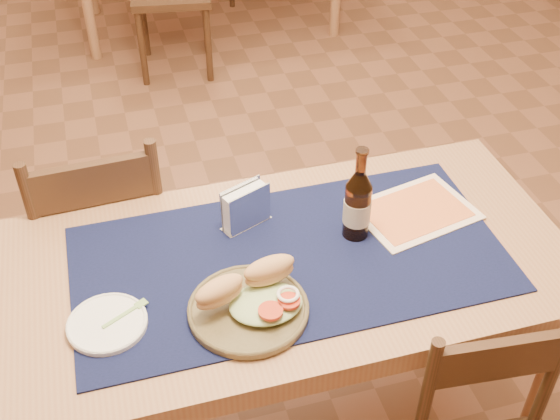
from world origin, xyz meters
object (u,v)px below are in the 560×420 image
object	(u,v)px
main_table	(289,280)
napkin_holder	(246,208)
beer_bottle	(357,204)
sandwich_plate	(252,301)
chair_main_far	(104,236)

from	to	relation	value
main_table	napkin_holder	size ratio (longest dim) A/B	9.93
beer_bottle	sandwich_plate	bearing A→B (deg)	-150.06
main_table	beer_bottle	xyz separation A→B (m)	(0.21, 0.05, 0.20)
sandwich_plate	napkin_holder	size ratio (longest dim) A/B	1.95
beer_bottle	napkin_holder	xyz separation A→B (m)	(-0.29, 0.13, -0.05)
main_table	sandwich_plate	distance (m)	0.25
sandwich_plate	beer_bottle	size ratio (longest dim) A/B	1.06
chair_main_far	sandwich_plate	distance (m)	0.85
main_table	sandwich_plate	size ratio (longest dim) A/B	5.11
main_table	beer_bottle	world-z (taller)	beer_bottle
chair_main_far	sandwich_plate	size ratio (longest dim) A/B	3.01
main_table	chair_main_far	world-z (taller)	chair_main_far
chair_main_far	beer_bottle	distance (m)	0.96
sandwich_plate	beer_bottle	distance (m)	0.42
napkin_holder	beer_bottle	bearing A→B (deg)	-23.25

